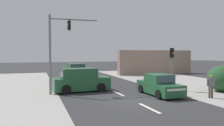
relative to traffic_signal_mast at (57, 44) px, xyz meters
name	(u,v)px	position (x,y,z in m)	size (l,w,h in m)	color
ground_plane	(134,101)	(4.50, -4.05, -3.83)	(140.00, 140.00, 0.00)	#303033
lane_dash_near	(149,108)	(4.50, -6.05, -3.83)	(0.20, 2.40, 0.01)	silver
lane_dash_mid	(118,93)	(4.50, -1.05, -3.83)	(0.20, 2.40, 0.01)	silver
lane_dash_far	(100,85)	(4.50, 3.95, -3.83)	(0.20, 2.40, 0.01)	silver
kerb_right_verge	(218,89)	(13.50, -2.05, -3.82)	(10.00, 44.00, 0.02)	#A39E99
traffic_signal_mast	(57,44)	(0.00, 0.00, 0.00)	(3.69, 0.44, 6.00)	slate
pedestal_signal_right_kerb	(172,62)	(9.14, -1.45, -1.42)	(0.44, 0.30, 3.56)	slate
shopfront_wall_far	(156,62)	(15.50, 11.95, -2.03)	(12.00, 1.00, 3.60)	gray
suv_kerbside_parked	(81,81)	(1.90, 0.74, -2.95)	(4.63, 2.25, 1.90)	#235633
suv_oncoming_mid	(75,72)	(2.95, 9.70, -2.95)	(2.27, 4.63, 1.90)	#235633
sedan_oncoming_near	(159,86)	(7.15, -2.75, -3.13)	(1.90, 4.25, 1.56)	#235633
pedestrian_at_kerb	(211,85)	(9.85, -5.03, -2.91)	(0.53, 0.33, 1.63)	#47423D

